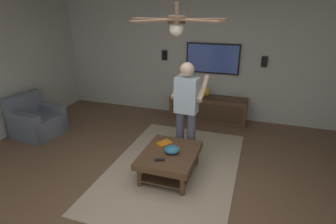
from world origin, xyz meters
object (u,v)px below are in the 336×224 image
Objects in this scene: armchair at (37,121)px; coffee_table at (170,158)px; wall_speaker_left at (264,62)px; ceiling_fan at (177,22)px; remote_black at (160,160)px; vase_round at (205,91)px; wall_speaker_right at (165,55)px; bowl at (172,150)px; media_console at (208,109)px; tv at (213,59)px; book at (165,143)px; remote_white at (176,149)px; person_standing at (187,105)px.

armchair is 3.04m from coffee_table.
wall_speaker_left is at bearing -24.92° from coffee_table.
ceiling_fan is (-0.37, -0.20, 1.99)m from coffee_table.
remote_black is (-0.28, 0.06, 0.12)m from coffee_table.
wall_speaker_right is (0.21, 1.03, 0.71)m from vase_round.
bowl reaches higher than remote_black.
tv is (0.24, 0.00, 1.09)m from media_console.
book is at bearing 174.89° from vase_round.
media_console reaches higher than coffee_table.
wall_speaker_left is 3.27m from ceiling_fan.
bowl is 1.87m from ceiling_fan.
remote_white is 0.68× the size of wall_speaker_left.
vase_round is at bearing 38.08° from armchair.
tv is 3.03m from remote_black.
ceiling_fan reaches higher than vase_round.
remote_black is at bearing 71.06° from ceiling_fan.
tv reaches higher than wall_speaker_right.
wall_speaker_left is (2.88, -1.27, 0.95)m from remote_black.
bowl is 2.41m from vase_round.
remote_white is (-2.27, 0.06, 0.14)m from media_console.
wall_speaker_right is 0.19× the size of ceiling_fan.
ceiling_fan reaches higher than remote_white.
ceiling_fan is at bearing 138.84° from remote_black.
tv is 1.12m from wall_speaker_right.
vase_round is at bearing -1.05° from coffee_table.
coffee_table is 0.16m from bowl.
vase_round reaches higher than coffee_table.
person_standing is 7.45× the size of book.
coffee_table is at bearing -112.39° from book.
person_standing is 2.31m from wall_speaker_left.
person_standing reaches higher than wall_speaker_left.
remote_white is at bearing 155.65° from wall_speaker_left.
remote_black is at bearing -138.56° from book.
vase_round is (0.04, 0.09, 0.39)m from media_console.
remote_black is 3.18m from wall_speaker_right.
tv is at bearing -180.00° from media_console.
remote_black is at bearing 177.81° from vase_round.
remote_white is at bearing -19.13° from bowl.
vase_round is 0.19× the size of ceiling_fan.
tv reaches higher than person_standing.
remote_white is 0.39m from remote_black.
armchair reaches higher than remote_white.
tv is 5.32× the size of wall_speaker_left.
person_standing is at bearing 7.47° from remote_white.
person_standing is at bearing -178.95° from vase_round.
coffee_table is 6.67× the size of remote_white.
wall_speaker_right is at bearing 78.28° from vase_round.
book is at bearing -7.49° from media_console.
book is at bearing 42.12° from bowl.
remote_white is at bearing -179.35° from vase_round.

